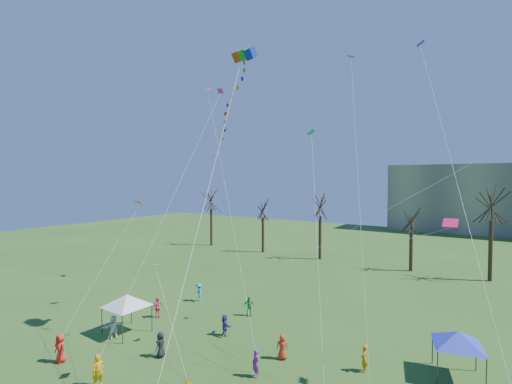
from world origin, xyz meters
The scene contains 6 objects.
bare_tree_row centered at (-0.58, 37.22, 6.83)m, with size 69.39×7.22×10.99m.
big_box_kite centered at (-3.65, 8.66, 16.41)m, with size 2.89×6.88×21.91m.
canopy_tent_white centered at (-11.54, 5.84, 2.51)m, with size 3.95×3.95×2.96m.
canopy_tent_blue centered at (9.97, 12.47, 2.35)m, with size 3.61×3.61×2.77m.
festival_crowd centered at (-1.38, 6.22, 0.84)m, with size 25.98×14.89×1.82m.
small_kites_aloft centered at (-0.55, 10.85, 13.82)m, with size 29.74×18.01×31.60m.
Camera 1 is at (11.17, -11.27, 11.68)m, focal length 25.00 mm.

